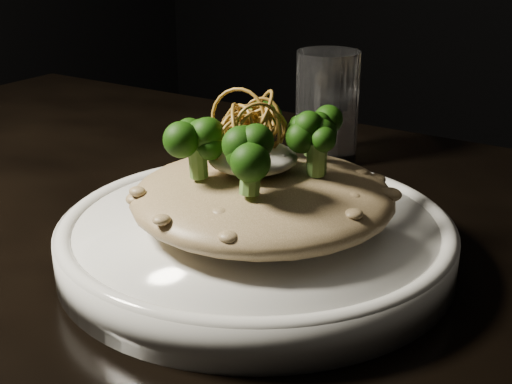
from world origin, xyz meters
TOP-DOWN VIEW (x-y plane):
  - table at (0.00, 0.00)m, footprint 1.10×0.80m
  - plate at (0.10, 0.01)m, footprint 0.30×0.30m
  - risotto at (0.10, 0.02)m, footprint 0.19×0.19m
  - broccoli at (0.10, 0.02)m, footprint 0.13×0.13m
  - cheese at (0.10, 0.01)m, footprint 0.06×0.06m
  - shallots at (0.09, 0.01)m, footprint 0.05×0.05m
  - drinking_glass at (0.03, 0.25)m, footprint 0.08×0.08m

SIDE VIEW (x-z plane):
  - table at x=0.00m, z-range 0.29..1.04m
  - plate at x=0.10m, z-range 0.75..0.78m
  - risotto at x=0.10m, z-range 0.78..0.82m
  - drinking_glass at x=0.03m, z-range 0.75..0.87m
  - cheese at x=0.10m, z-range 0.82..0.84m
  - broccoli at x=0.10m, z-range 0.82..0.87m
  - shallots at x=0.09m, z-range 0.84..0.88m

